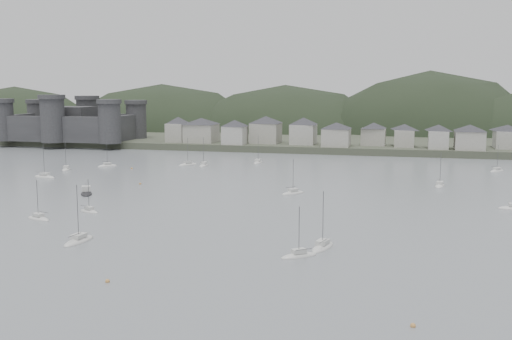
# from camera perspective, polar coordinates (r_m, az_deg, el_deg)

# --- Properties ---
(ground) EXTENTS (900.00, 900.00, 0.00)m
(ground) POSITION_cam_1_polar(r_m,az_deg,el_deg) (102.50, -10.52, -8.94)
(ground) COLOR slate
(ground) RESTS_ON ground
(far_shore_land) EXTENTS (900.00, 250.00, 3.00)m
(far_shore_land) POSITION_cam_1_polar(r_m,az_deg,el_deg) (387.16, 8.07, 3.67)
(far_shore_land) COLOR #383D2D
(far_shore_land) RESTS_ON ground
(forested_ridge) EXTENTS (851.55, 103.94, 102.57)m
(forested_ridge) POSITION_cam_1_polar(r_m,az_deg,el_deg) (362.48, 8.35, 1.36)
(forested_ridge) COLOR black
(forested_ridge) RESTS_ON ground
(castle) EXTENTS (66.00, 43.00, 20.00)m
(castle) POSITION_cam_1_polar(r_m,az_deg,el_deg) (314.14, -16.78, 4.18)
(castle) COLOR #313133
(castle) RESTS_ON far_shore_land
(waterfront_town) EXTENTS (451.48, 28.46, 12.92)m
(waterfront_town) POSITION_cam_1_polar(r_m,az_deg,el_deg) (273.17, 16.12, 3.22)
(waterfront_town) COLOR #99988C
(waterfront_town) RESTS_ON far_shore_land
(sailboat_lead) EXTENTS (8.94, 4.85, 11.66)m
(sailboat_lead) POSITION_cam_1_polar(r_m,az_deg,el_deg) (208.34, -19.02, -0.62)
(sailboat_lead) COLOR silver
(sailboat_lead) RESTS_ON ground
(moored_fleet) EXTENTS (262.18, 158.91, 12.27)m
(moored_fleet) POSITION_cam_1_polar(r_m,az_deg,el_deg) (165.35, -3.31, -2.32)
(moored_fleet) COLOR silver
(moored_fleet) RESTS_ON ground
(motor_launch_far) EXTENTS (6.55, 8.52, 3.94)m
(motor_launch_far) POSITION_cam_1_polar(r_m,az_deg,el_deg) (173.12, -15.46, -2.09)
(motor_launch_far) COLOR black
(motor_launch_far) RESTS_ON ground
(mooring_buoys) EXTENTS (153.30, 123.91, 0.70)m
(mooring_buoys) POSITION_cam_1_polar(r_m,az_deg,el_deg) (142.50, -5.14, -4.00)
(mooring_buoys) COLOR #C18540
(mooring_buoys) RESTS_ON ground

